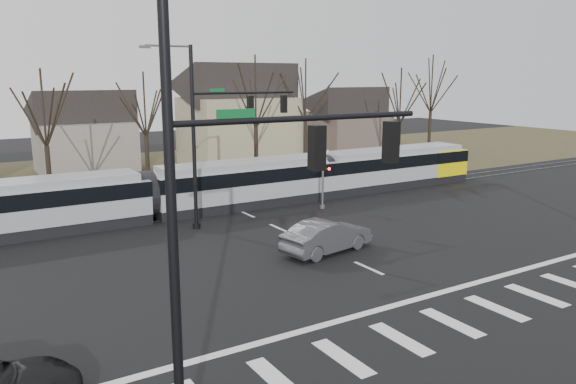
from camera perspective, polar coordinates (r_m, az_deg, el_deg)
ground at (r=24.52m, az=11.22°, el=-8.93°), size 140.00×140.00×0.00m
grass_verge at (r=51.90m, az=-13.42°, el=1.90°), size 140.00×28.00×0.01m
crosswalk at (r=21.99m, az=18.43°, el=-11.78°), size 27.00×2.60×0.01m
stop_line at (r=23.33m, az=14.25°, el=-10.15°), size 28.00×0.35×0.01m
lane_dashes at (r=37.30m, az=-5.64°, el=-1.60°), size 0.18×30.00×0.01m
rail_pair at (r=37.12m, az=-5.50°, el=-1.62°), size 90.00×1.52×0.06m
tram at (r=37.28m, az=-4.67°, el=1.01°), size 40.16×2.98×3.04m
sedan at (r=27.79m, az=3.99°, el=-4.48°), size 3.45×5.54×1.63m
signal_pole_near_left at (r=12.31m, az=-4.74°, el=-1.68°), size 9.28×0.44×10.20m
signal_pole_far at (r=32.25m, az=-6.96°, el=6.55°), size 9.28×0.44×10.20m
rail_crossing_signal at (r=36.69m, az=3.55°, el=1.21°), size 1.08×0.36×4.00m
tree_row at (r=46.39m, az=-8.99°, el=7.17°), size 59.20×7.20×10.00m
house_b at (r=53.99m, az=-20.04°, el=6.13°), size 8.64×7.56×7.65m
house_c at (r=55.64m, az=-5.10°, el=8.23°), size 10.80×8.64×10.10m
house_d at (r=65.40m, az=6.06°, el=7.61°), size 8.64×7.56×7.65m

